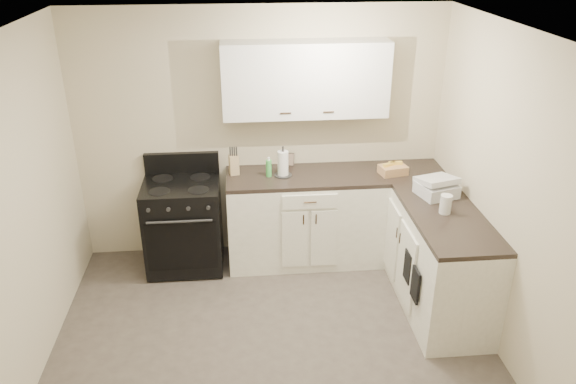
{
  "coord_description": "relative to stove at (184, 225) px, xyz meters",
  "views": [
    {
      "loc": [
        -0.22,
        -3.46,
        3.12
      ],
      "look_at": [
        0.19,
        0.85,
        1.07
      ],
      "focal_mm": 35.0,
      "sensor_mm": 36.0,
      "label": 1
    }
  ],
  "objects": [
    {
      "name": "wall_back",
      "position": [
        0.79,
        0.32,
        0.79
      ],
      "size": [
        3.6,
        0.0,
        3.6
      ],
      "primitive_type": "plane",
      "rotation": [
        1.57,
        0.0,
        0.0
      ],
      "color": "beige",
      "rests_on": "ground"
    },
    {
      "name": "stove",
      "position": [
        0.0,
        0.0,
        0.0
      ],
      "size": [
        0.73,
        0.63,
        0.89
      ],
      "primitive_type": "cube",
      "color": "black",
      "rests_on": "floor"
    },
    {
      "name": "knife_block",
      "position": [
        0.52,
        0.11,
        0.58
      ],
      "size": [
        0.1,
        0.1,
        0.19
      ],
      "primitive_type": "cube",
      "rotation": [
        0.0,
        0.0,
        0.23
      ],
      "color": "tan",
      "rests_on": "countertop_back"
    },
    {
      "name": "countertop_grill",
      "position": [
        2.32,
        -0.54,
        0.54
      ],
      "size": [
        0.38,
        0.37,
        0.11
      ],
      "primitive_type": "cube",
      "rotation": [
        0.0,
        0.0,
        0.28
      ],
      "color": "silver",
      "rests_on": "countertop_right"
    },
    {
      "name": "oven_mitt_far",
      "position": [
        1.96,
        -1.0,
        0.04
      ],
      "size": [
        0.02,
        0.16,
        0.28
      ],
      "primitive_type": "cube",
      "color": "black",
      "rests_on": "base_cabinets_right"
    },
    {
      "name": "base_cabinets_back",
      "position": [
        1.21,
        0.02,
        -0.01
      ],
      "size": [
        1.55,
        0.6,
        0.9
      ],
      "primitive_type": "cube",
      "color": "white",
      "rests_on": "floor"
    },
    {
      "name": "ceiling",
      "position": [
        0.79,
        -1.48,
        2.04
      ],
      "size": [
        3.6,
        3.6,
        0.0
      ],
      "primitive_type": "plane",
      "color": "white",
      "rests_on": "wall_back"
    },
    {
      "name": "picture_frame",
      "position": [
        1.07,
        0.28,
        0.54
      ],
      "size": [
        0.11,
        0.06,
        0.13
      ],
      "primitive_type": "cube",
      "rotation": [
        -0.14,
        0.0,
        -0.34
      ],
      "color": "black",
      "rests_on": "countertop_back"
    },
    {
      "name": "base_cabinets_right",
      "position": [
        2.29,
        -0.63,
        -0.01
      ],
      "size": [
        0.6,
        1.9,
        0.9
      ],
      "primitive_type": "cube",
      "color": "white",
      "rests_on": "floor"
    },
    {
      "name": "wall_left",
      "position": [
        -1.01,
        -1.48,
        0.79
      ],
      "size": [
        0.0,
        3.6,
        3.6
      ],
      "primitive_type": "plane",
      "rotation": [
        1.57,
        0.0,
        1.57
      ],
      "color": "beige",
      "rests_on": "ground"
    },
    {
      "name": "countertop_back",
      "position": [
        1.21,
        0.02,
        0.46
      ],
      "size": [
        1.55,
        0.6,
        0.04
      ],
      "primitive_type": "cube",
      "color": "black",
      "rests_on": "base_cabinets_back"
    },
    {
      "name": "floor",
      "position": [
        0.79,
        -1.48,
        -0.46
      ],
      "size": [
        3.6,
        3.6,
        0.0
      ],
      "primitive_type": "plane",
      "color": "#473F38",
      "rests_on": "ground"
    },
    {
      "name": "paper_towel",
      "position": [
        0.99,
        0.03,
        0.6
      ],
      "size": [
        0.11,
        0.11,
        0.25
      ],
      "primitive_type": "cylinder",
      "rotation": [
        0.0,
        0.0,
        -0.07
      ],
      "color": "white",
      "rests_on": "countertop_back"
    },
    {
      "name": "wicker_basket",
      "position": [
        2.05,
        -0.03,
        0.52
      ],
      "size": [
        0.29,
        0.22,
        0.09
      ],
      "primitive_type": "cube",
      "rotation": [
        0.0,
        0.0,
        0.21
      ],
      "color": "tan",
      "rests_on": "countertop_right"
    },
    {
      "name": "upper_cabinets",
      "position": [
        1.21,
        0.18,
        1.38
      ],
      "size": [
        1.55,
        0.3,
        0.7
      ],
      "primitive_type": "cube",
      "color": "silver",
      "rests_on": "wall_back"
    },
    {
      "name": "oven_mitt_near",
      "position": [
        1.96,
        -1.23,
        0.01
      ],
      "size": [
        0.02,
        0.17,
        0.29
      ],
      "primitive_type": "cube",
      "color": "black",
      "rests_on": "base_cabinets_right"
    },
    {
      "name": "soap_bottle",
      "position": [
        0.85,
        0.02,
        0.56
      ],
      "size": [
        0.06,
        0.06,
        0.17
      ],
      "primitive_type": "cylinder",
      "rotation": [
        0.0,
        0.0,
        0.13
      ],
      "color": "green",
      "rests_on": "countertop_back"
    },
    {
      "name": "countertop_right",
      "position": [
        2.29,
        -0.63,
        0.46
      ],
      "size": [
        0.6,
        1.9,
        0.04
      ],
      "primitive_type": "cube",
      "color": "black",
      "rests_on": "base_cabinets_right"
    },
    {
      "name": "wall_right",
      "position": [
        2.59,
        -1.48,
        0.79
      ],
      "size": [
        0.0,
        3.6,
        3.6
      ],
      "primitive_type": "plane",
      "rotation": [
        1.57,
        0.0,
        -1.57
      ],
      "color": "beige",
      "rests_on": "ground"
    },
    {
      "name": "glass_jar",
      "position": [
        2.28,
        -0.88,
        0.56
      ],
      "size": [
        0.11,
        0.11,
        0.16
      ],
      "primitive_type": "cylinder",
      "rotation": [
        0.0,
        0.0,
        0.09
      ],
      "color": "silver",
      "rests_on": "countertop_right"
    }
  ]
}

